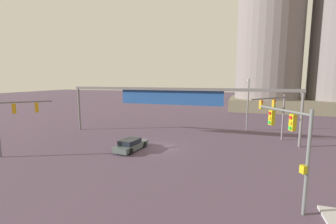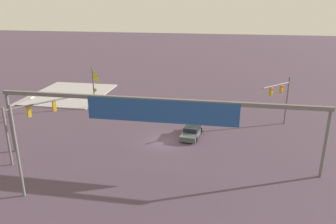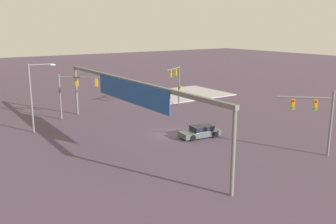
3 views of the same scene
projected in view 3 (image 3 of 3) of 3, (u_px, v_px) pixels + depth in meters
name	position (u px, v px, depth m)	size (l,w,h in m)	color
ground_plane	(171.00, 134.00, 39.22)	(230.17, 230.17, 0.00)	#4B3B4C
sidewalk_corner	(184.00, 94.00, 62.30)	(11.35, 13.60, 0.15)	#A9A3A6
traffic_signal_near_corner	(317.00, 112.00, 32.02)	(3.43, 3.52, 5.84)	slate
traffic_signal_opposite_side	(176.00, 79.00, 51.95)	(2.37, 3.92, 5.79)	#595E5F
traffic_signal_cross_street	(75.00, 87.00, 44.51)	(4.04, 5.19, 5.56)	slate
streetlamp_curved_arm	(34.00, 92.00, 39.08)	(0.39, 2.91, 7.41)	slate
overhead_sign_gantry	(129.00, 89.00, 35.11)	(29.08, 0.43, 6.29)	slate
sedan_car_approaching	(200.00, 132.00, 38.01)	(2.21, 4.41, 1.21)	#485352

